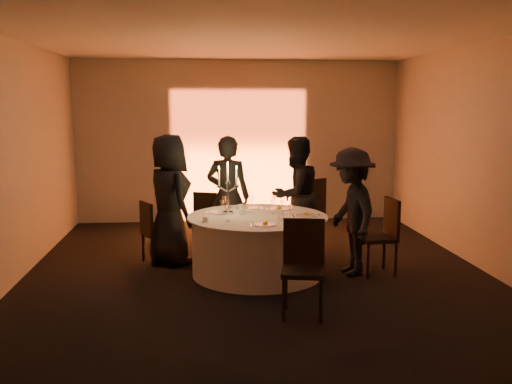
{
  "coord_description": "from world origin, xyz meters",
  "views": [
    {
      "loc": [
        -0.72,
        -7.13,
        2.19
      ],
      "look_at": [
        0.0,
        0.2,
        1.05
      ],
      "focal_mm": 40.0,
      "sensor_mm": 36.0,
      "label": 1
    }
  ],
  "objects": [
    {
      "name": "wine_glass_i",
      "position": [
        0.38,
        -0.27,
        0.91
      ],
      "size": [
        0.07,
        0.07,
        0.19
      ],
      "color": "silver",
      "rests_on": "banquet_table"
    },
    {
      "name": "chair_right",
      "position": [
        1.62,
        -0.13,
        0.56
      ],
      "size": [
        0.47,
        0.47,
        0.99
      ],
      "rotation": [
        0.0,
        0.0,
        -1.48
      ],
      "color": "black",
      "rests_on": "floor"
    },
    {
      "name": "wine_glass_d",
      "position": [
        -0.03,
        0.45,
        0.91
      ],
      "size": [
        0.07,
        0.07,
        0.19
      ],
      "color": "silver",
      "rests_on": "banquet_table"
    },
    {
      "name": "guest_left",
      "position": [
        -1.15,
        0.63,
        0.9
      ],
      "size": [
        0.92,
        1.04,
        1.79
      ],
      "primitive_type": "imported",
      "rotation": [
        0.0,
        0.0,
        2.07
      ],
      "color": "black",
      "rests_on": "floor"
    },
    {
      "name": "candelabra",
      "position": [
        -0.37,
        0.24,
        1.01
      ],
      "size": [
        0.29,
        0.14,
        0.68
      ],
      "color": "silver",
      "rests_on": "banquet_table"
    },
    {
      "name": "wall_back",
      "position": [
        0.0,
        3.5,
        1.5
      ],
      "size": [
        7.0,
        0.0,
        7.0
      ],
      "primitive_type": "plane",
      "rotation": [
        1.57,
        0.0,
        0.0
      ],
      "color": "#BAB6AC",
      "rests_on": "floor"
    },
    {
      "name": "plate_right",
      "position": [
        0.62,
        -0.06,
        0.79
      ],
      "size": [
        0.36,
        0.27,
        0.08
      ],
      "color": "white",
      "rests_on": "banquet_table"
    },
    {
      "name": "floor",
      "position": [
        0.0,
        0.0,
        0.0
      ],
      "size": [
        7.0,
        7.0,
        0.0
      ],
      "primitive_type": "plane",
      "color": "black",
      "rests_on": "ground"
    },
    {
      "name": "plate_back_left",
      "position": [
        -0.06,
        0.53,
        0.78
      ],
      "size": [
        0.36,
        0.28,
        0.01
      ],
      "color": "white",
      "rests_on": "banquet_table"
    },
    {
      "name": "wall_front",
      "position": [
        0.0,
        -3.5,
        1.5
      ],
      "size": [
        7.0,
        0.0,
        7.0
      ],
      "primitive_type": "plane",
      "rotation": [
        -1.57,
        0.0,
        0.0
      ],
      "color": "#BAB6AC",
      "rests_on": "floor"
    },
    {
      "name": "guest_right",
      "position": [
        1.2,
        -0.11,
        0.82
      ],
      "size": [
        0.7,
        1.11,
        1.64
      ],
      "primitive_type": "imported",
      "rotation": [
        0.0,
        0.0,
        -1.48
      ],
      "color": "black",
      "rests_on": "floor"
    },
    {
      "name": "banquet_table",
      "position": [
        0.0,
        0.0,
        0.38
      ],
      "size": [
        1.8,
        1.8,
        0.77
      ],
      "color": "black",
      "rests_on": "floor"
    },
    {
      "name": "tumbler_b",
      "position": [
        0.26,
        -0.28,
        0.82
      ],
      "size": [
        0.07,
        0.07,
        0.09
      ],
      "primitive_type": "cylinder",
      "color": "silver",
      "rests_on": "banquet_table"
    },
    {
      "name": "wine_glass_b",
      "position": [
        -0.45,
        0.12,
        0.91
      ],
      "size": [
        0.07,
        0.07,
        0.19
      ],
      "color": "silver",
      "rests_on": "banquet_table"
    },
    {
      "name": "guest_back_right",
      "position": [
        0.67,
        1.03,
        0.86
      ],
      "size": [
        1.06,
        1.01,
        1.73
      ],
      "primitive_type": "imported",
      "rotation": [
        0.0,
        0.0,
        -2.57
      ],
      "color": "black",
      "rests_on": "floor"
    },
    {
      "name": "ceiling",
      "position": [
        0.0,
        0.0,
        3.0
      ],
      "size": [
        7.0,
        7.0,
        0.0
      ],
      "primitive_type": "plane",
      "rotation": [
        3.14,
        0.0,
        0.0
      ],
      "color": "silver",
      "rests_on": "wall_back"
    },
    {
      "name": "plate_back_right",
      "position": [
        0.34,
        0.42,
        0.79
      ],
      "size": [
        0.35,
        0.29,
        0.08
      ],
      "color": "white",
      "rests_on": "banquet_table"
    },
    {
      "name": "plate_left",
      "position": [
        -0.48,
        0.25,
        0.78
      ],
      "size": [
        0.35,
        0.26,
        0.01
      ],
      "color": "white",
      "rests_on": "banquet_table"
    },
    {
      "name": "uplighter_fixture",
      "position": [
        0.0,
        3.2,
        0.05
      ],
      "size": [
        0.25,
        0.12,
        0.1
      ],
      "primitive_type": "cube",
      "color": "black",
      "rests_on": "floor"
    },
    {
      "name": "wine_glass_f",
      "position": [
        -0.39,
        -0.3,
        0.91
      ],
      "size": [
        0.07,
        0.07,
        0.19
      ],
      "color": "silver",
      "rests_on": "banquet_table"
    },
    {
      "name": "wine_glass_a",
      "position": [
        -0.4,
        0.42,
        0.91
      ],
      "size": [
        0.07,
        0.07,
        0.19
      ],
      "color": "silver",
      "rests_on": "banquet_table"
    },
    {
      "name": "wine_glass_h",
      "position": [
        0.27,
        0.45,
        0.91
      ],
      "size": [
        0.07,
        0.07,
        0.19
      ],
      "color": "silver",
      "rests_on": "banquet_table"
    },
    {
      "name": "guest_back_left",
      "position": [
        -0.33,
        0.98,
        0.87
      ],
      "size": [
        0.74,
        0.6,
        1.75
      ],
      "primitive_type": "imported",
      "rotation": [
        0.0,
        0.0,
        2.82
      ],
      "color": "black",
      "rests_on": "floor"
    },
    {
      "name": "tumbler_c",
      "position": [
        -0.18,
        0.37,
        0.82
      ],
      "size": [
        0.07,
        0.07,
        0.09
      ],
      "primitive_type": "cylinder",
      "color": "silver",
      "rests_on": "banquet_table"
    },
    {
      "name": "coffee_cup",
      "position": [
        -0.67,
        -0.3,
        0.8
      ],
      "size": [
        0.11,
        0.11,
        0.07
      ],
      "color": "white",
      "rests_on": "banquet_table"
    },
    {
      "name": "wall_left",
      "position": [
        -3.0,
        0.0,
        1.5
      ],
      "size": [
        0.0,
        7.0,
        7.0
      ],
      "primitive_type": "plane",
      "rotation": [
        1.57,
        0.0,
        1.57
      ],
      "color": "#BAB6AC",
      "rests_on": "floor"
    },
    {
      "name": "chair_left",
      "position": [
        -1.38,
        0.67,
        0.48
      ],
      "size": [
        0.51,
        0.51,
        0.86
      ],
      "rotation": [
        0.0,
        0.0,
        2.06
      ],
      "color": "black",
      "rests_on": "floor"
    },
    {
      "name": "wall_right",
      "position": [
        3.0,
        0.0,
        1.5
      ],
      "size": [
        0.0,
        7.0,
        7.0
      ],
      "primitive_type": "plane",
      "rotation": [
        1.57,
        0.0,
        -1.57
      ],
      "color": "#BAB6AC",
      "rests_on": "floor"
    },
    {
      "name": "wine_glass_e",
      "position": [
        0.21,
        0.13,
        0.91
      ],
      "size": [
        0.07,
        0.07,
        0.19
      ],
      "color": "silver",
      "rests_on": "banquet_table"
    },
    {
      "name": "plate_front",
      "position": [
        0.04,
        -0.58,
        0.79
      ],
      "size": [
        0.36,
        0.25,
        0.08
      ],
      "color": "white",
      "rests_on": "banquet_table"
    },
    {
      "name": "chair_back_left",
      "position": [
        -0.62,
        1.54,
        0.48
      ],
      "size": [
        0.49,
        0.49,
        0.86
      ],
      "rotation": [
        0.0,
        0.0,
        2.79
      ],
      "color": "black",
      "rests_on": "floor"
    },
    {
      "name": "tumbler_a",
      "position": [
        -0.19,
        0.12,
        0.82
      ],
      "size": [
        0.07,
        0.07,
        0.09
      ],
      "primitive_type": "cylinder",
      "color": "silver",
      "rests_on": "banquet_table"
    },
    {
      "name": "chair_back_right",
      "position": [
        0.96,
        1.48,
        0.6
      ],
      "size": [
        0.63,
        0.63,
        1.05
      ],
      "rotation": [
        0.0,
        0.0,
        -2.61
      ],
      "color": "black",
      "rests_on": "floor"
    },
    {
      "name": "wine_glass_g",
      "position": [
        -0.38,
        0.26,
        0.91
      ],
      "size": [
        0.07,
        0.07,
        0.19
      ],
      "color": "silver",
      "rests_on": "banquet_table"
    },
    {
      "name": "wine_glass_c",
      "position": [
        0.33,
        0.09,
        0.91
      ],
      "size": [
        0.07,
        0.07,
        0.19
      ],
      "color": "silver",
      "rests_on": "banquet_table"
    },
    {
      "name": "chair_front",
      "position": [
        0.34,
        -1.44,
        0.56
      ],
      "size": [
        0.52,
        0.52,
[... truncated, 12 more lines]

